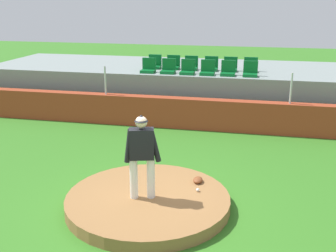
{
  "coord_description": "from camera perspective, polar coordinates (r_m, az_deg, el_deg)",
  "views": [
    {
      "loc": [
        2.02,
        -7.29,
        4.07
      ],
      "look_at": [
        0.0,
        1.91,
        1.15
      ],
      "focal_mm": 44.1,
      "sensor_mm": 36.0,
      "label": 1
    }
  ],
  "objects": [
    {
      "name": "ground_plane",
      "position": [
        8.59,
        -2.78,
        -11.08
      ],
      "size": [
        60.0,
        60.0,
        0.0
      ],
      "primitive_type": "plane",
      "color": "#337520"
    },
    {
      "name": "pitchers_mound",
      "position": [
        8.53,
        -2.8,
        -10.34
      ],
      "size": [
        3.33,
        3.33,
        0.25
      ],
      "primitive_type": "cylinder",
      "color": "olive",
      "rests_on": "ground_plane"
    },
    {
      "name": "pitcher",
      "position": [
        8.02,
        -3.64,
        -3.42
      ],
      "size": [
        0.73,
        0.37,
        1.72
      ],
      "rotation": [
        0.0,
        0.0,
        0.27
      ],
      "color": "white",
      "rests_on": "pitchers_mound"
    },
    {
      "name": "baseball",
      "position": [
        8.64,
        4.13,
        -8.8
      ],
      "size": [
        0.07,
        0.07,
        0.07
      ],
      "primitive_type": "sphere",
      "color": "white",
      "rests_on": "pitchers_mound"
    },
    {
      "name": "fielding_glove",
      "position": [
        9.04,
        4.15,
        -7.44
      ],
      "size": [
        0.2,
        0.3,
        0.11
      ],
      "primitive_type": "ellipsoid",
      "rotation": [
        0.0,
        0.0,
        1.56
      ],
      "color": "brown",
      "rests_on": "pitchers_mound"
    },
    {
      "name": "brick_barrier",
      "position": [
        13.4,
        3.26,
        1.75
      ],
      "size": [
        17.68,
        0.4,
        1.0
      ],
      "primitive_type": "cube",
      "color": "#9D3B21",
      "rests_on": "ground_plane"
    },
    {
      "name": "fence_post_left",
      "position": [
        13.92,
        -8.66,
        6.26
      ],
      "size": [
        0.06,
        0.06,
        0.94
      ],
      "primitive_type": "cylinder",
      "color": "silver",
      "rests_on": "brick_barrier"
    },
    {
      "name": "fence_post_right",
      "position": [
        13.06,
        16.65,
        5.01
      ],
      "size": [
        0.06,
        0.06,
        0.94
      ],
      "primitive_type": "cylinder",
      "color": "silver",
      "rests_on": "brick_barrier"
    },
    {
      "name": "bleacher_platform",
      "position": [
        16.17,
        4.96,
        5.45
      ],
      "size": [
        16.48,
        4.49,
        1.57
      ],
      "primitive_type": "cube",
      "color": "gray",
      "rests_on": "ground_plane"
    },
    {
      "name": "stadium_chair_0",
      "position": [
        14.68,
        -2.71,
        8.02
      ],
      "size": [
        0.48,
        0.44,
        0.5
      ],
      "rotation": [
        0.0,
        0.0,
        3.14
      ],
      "color": "#0C6427",
      "rests_on": "bleacher_platform"
    },
    {
      "name": "stadium_chair_1",
      "position": [
        14.51,
        0.06,
        7.93
      ],
      "size": [
        0.48,
        0.44,
        0.5
      ],
      "rotation": [
        0.0,
        0.0,
        3.14
      ],
      "color": "#0C6427",
      "rests_on": "bleacher_platform"
    },
    {
      "name": "stadium_chair_2",
      "position": [
        14.36,
        2.74,
        7.81
      ],
      "size": [
        0.48,
        0.44,
        0.5
      ],
      "rotation": [
        0.0,
        0.0,
        3.14
      ],
      "color": "#0C6427",
      "rests_on": "bleacher_platform"
    },
    {
      "name": "stadium_chair_3",
      "position": [
        14.27,
        5.49,
        7.69
      ],
      "size": [
        0.48,
        0.44,
        0.5
      ],
      "rotation": [
        0.0,
        0.0,
        3.14
      ],
      "color": "#0C6427",
      "rests_on": "bleacher_platform"
    },
    {
      "name": "stadium_chair_4",
      "position": [
        14.23,
        8.3,
        7.57
      ],
      "size": [
        0.48,
        0.44,
        0.5
      ],
      "rotation": [
        0.0,
        0.0,
        3.14
      ],
      "color": "#0C6427",
      "rests_on": "bleacher_platform"
    },
    {
      "name": "stadium_chair_5",
      "position": [
        14.2,
        11.31,
        7.39
      ],
      "size": [
        0.48,
        0.44,
        0.5
      ],
      "rotation": [
        0.0,
        0.0,
        3.14
      ],
      "color": "#0C6427",
      "rests_on": "bleacher_platform"
    },
    {
      "name": "stadium_chair_6",
      "position": [
        15.56,
        -1.87,
        8.55
      ],
      "size": [
        0.48,
        0.44,
        0.5
      ],
      "rotation": [
        0.0,
        0.0,
        3.14
      ],
      "color": "#0C6427",
      "rests_on": "bleacher_platform"
    },
    {
      "name": "stadium_chair_7",
      "position": [
        15.4,
        0.71,
        8.47
      ],
      "size": [
        0.48,
        0.44,
        0.5
      ],
      "rotation": [
        0.0,
        0.0,
        3.14
      ],
      "color": "#0C6427",
      "rests_on": "bleacher_platform"
    },
    {
      "name": "stadium_chair_8",
      "position": [
        15.23,
        3.2,
        8.35
      ],
      "size": [
        0.48,
        0.44,
        0.5
      ],
      "rotation": [
        0.0,
        0.0,
        3.14
      ],
      "color": "#0C6427",
      "rests_on": "bleacher_platform"
    },
    {
      "name": "stadium_chair_9",
      "position": [
        15.15,
        5.98,
        8.24
      ],
      "size": [
        0.48,
        0.44,
        0.5
      ],
      "rotation": [
        0.0,
        0.0,
        3.14
      ],
      "color": "#0C6427",
      "rests_on": "bleacher_platform"
    },
    {
      "name": "stadium_chair_10",
      "position": [
        15.1,
        8.61,
        8.11
      ],
      "size": [
        0.48,
        0.44,
        0.5
      ],
      "rotation": [
        0.0,
        0.0,
        3.14
      ],
      "color": "#0C6427",
      "rests_on": "bleacher_platform"
    },
    {
      "name": "stadium_chair_11",
      "position": [
        15.1,
        11.34,
        7.96
      ],
      "size": [
        0.48,
        0.44,
        0.5
      ],
      "rotation": [
        0.0,
        0.0,
        3.14
      ],
      "color": "#0C6427",
      "rests_on": "bleacher_platform"
    }
  ]
}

